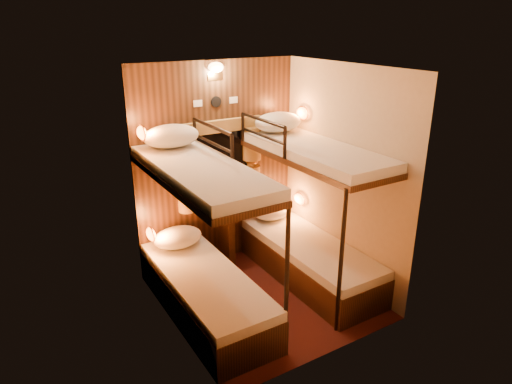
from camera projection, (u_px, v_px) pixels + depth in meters
floor at (264, 297)px, 4.91m from camera, size 2.10×2.10×0.00m
ceiling at (265, 67)px, 4.06m from camera, size 2.10×2.10×0.00m
wall_back at (217, 166)px, 5.33m from camera, size 2.40×0.00×2.40m
wall_front at (335, 233)px, 3.65m from camera, size 2.40×0.00×2.40m
wall_left at (168, 214)px, 4.00m from camera, size 0.00×2.40×2.40m
wall_right at (342, 176)px, 4.97m from camera, size 0.00×2.40×2.40m
back_panel at (217, 166)px, 5.32m from camera, size 2.00×0.03×2.40m
bunk_left at (204, 264)px, 4.46m from camera, size 0.72×1.90×1.82m
bunk_right at (310, 234)px, 5.09m from camera, size 0.72×1.90×1.82m
window at (219, 168)px, 5.30m from camera, size 1.00×0.12×0.79m
curtains at (220, 162)px, 5.24m from camera, size 1.10×0.22×1.00m
back_fixtures at (216, 74)px, 4.92m from camera, size 0.54×0.09×0.48m
reading_lamps at (231, 170)px, 5.03m from camera, size 2.00×0.20×1.25m
table at (226, 233)px, 5.45m from camera, size 0.50×0.34×0.66m
bottle_left at (224, 205)px, 5.36m from camera, size 0.08×0.08×0.26m
bottle_right at (228, 205)px, 5.39m from camera, size 0.06×0.06×0.22m
sachet_a at (240, 210)px, 5.50m from camera, size 0.09×0.07×0.01m
sachet_b at (233, 211)px, 5.46m from camera, size 0.08×0.08×0.01m
pillow_lower_left at (178, 237)px, 5.00m from camera, size 0.54×0.39×0.21m
pillow_lower_right at (272, 211)px, 5.71m from camera, size 0.49×0.35×0.19m
pillow_upper_left at (171, 136)px, 4.59m from camera, size 0.58×0.41×0.23m
pillow_upper_right at (278, 122)px, 5.23m from camera, size 0.57×0.41×0.22m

